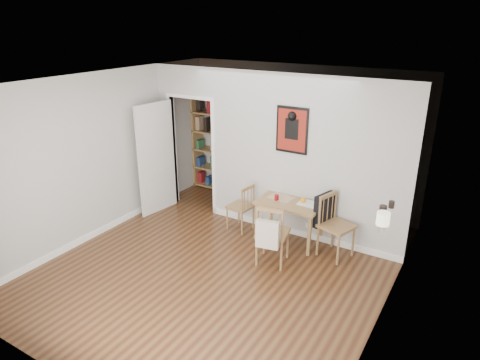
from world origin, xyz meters
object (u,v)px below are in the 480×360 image
Objects in this scene: chair_left at (240,207)px; orange_fruit at (303,200)px; red_glass at (277,197)px; notebook at (309,204)px; mantel_lamp at (383,220)px; dining_table at (290,207)px; bookshelf at (213,141)px; chair_right at (335,225)px; ceramic_jar_b at (392,204)px; chair_front at (273,233)px; fireplace at (383,259)px; ceramic_jar_a at (383,210)px.

chair_left is 9.48× the size of orange_fruit.
red_glass is 0.27× the size of notebook.
mantel_lamp reaches higher than orange_fruit.
dining_table is 0.49× the size of bookshelf.
bookshelf reaches higher than chair_right.
ceramic_jar_b reaches higher than red_glass.
notebook is (0.29, 0.06, 0.09)m from dining_table.
chair_right is 1.19m from ceramic_jar_b.
chair_left is 0.86× the size of chair_front.
fireplace is at bearing 91.88° from mantel_lamp.
notebook reaches higher than dining_table.
ceramic_jar_b reaches higher than chair_front.
fireplace is 3.78× the size of notebook.
bookshelf is 4.33m from ceramic_jar_b.
bookshelf is 2.82m from orange_fruit.
notebook is at bearing 155.40° from ceramic_jar_b.
orange_fruit is at bearing 5.75° from chair_left.
dining_table is at bearing -162.67° from orange_fruit.
chair_left is 0.65× the size of fireplace.
chair_left is 0.85× the size of chair_right.
red_glass is at bearing 147.60° from mantel_lamp.
bookshelf is 4.39m from ceramic_jar_a.
red_glass is 0.39× the size of mantel_lamp.
fireplace is 11.59× the size of ceramic_jar_a.
chair_right reaches higher than dining_table.
ceramic_jar_b is at bearing -11.08° from chair_left.
red_glass is 1.92m from ceramic_jar_b.
bookshelf reaches higher than chair_left.
dining_table is 2.17m from mantel_lamp.
mantel_lamp reaches higher than chair_left.
orange_fruit is (-1.44, 0.91, 0.11)m from fireplace.
mantel_lamp is at bearing -85.42° from ceramic_jar_b.
orange_fruit is 1.66m from ceramic_jar_a.
mantel_lamp is at bearing -17.90° from chair_front.
chair_front is at bearing -67.35° from red_glass.
ceramic_jar_a is at bearing -42.53° from chair_right.
ceramic_jar_a is at bearing -33.58° from notebook.
notebook is 1.44× the size of mantel_lamp.
chair_front is 1.85m from mantel_lamp.
fireplace is at bearing -27.57° from dining_table.
red_glass is at bearing -0.03° from chair_left.
fireplace is (2.51, -0.80, 0.21)m from chair_left.
bookshelf is at bearing 156.34° from chair_right.
mantel_lamp reaches higher than chair_front.
chair_right is at bearing -4.09° from dining_table.
fireplace is 1.62m from notebook.
ceramic_jar_a is at bearing -28.12° from bookshelf.
chair_left reaches higher than dining_table.
red_glass reaches higher than notebook.
orange_fruit is at bearing 15.00° from red_glass.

